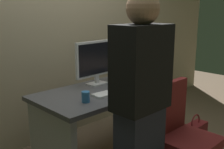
% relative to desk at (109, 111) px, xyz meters
% --- Properties ---
extents(wall_back, '(6.40, 0.10, 3.00)m').
position_rel_desk_xyz_m(wall_back, '(0.00, 0.87, 0.98)').
color(wall_back, tan).
rests_on(wall_back, ground).
extents(desk, '(1.47, 0.73, 0.76)m').
position_rel_desk_xyz_m(desk, '(0.00, 0.00, 0.00)').
color(desk, '#4C4C51').
rests_on(desk, ground).
extents(office_chair, '(0.52, 0.52, 0.94)m').
position_rel_desk_xyz_m(office_chair, '(0.09, -0.80, -0.10)').
color(office_chair, black).
rests_on(office_chair, ground).
extents(person_at_desk, '(0.40, 0.24, 1.64)m').
position_rel_desk_xyz_m(person_at_desk, '(-0.40, -0.75, 0.32)').
color(person_at_desk, '#262838').
rests_on(person_at_desk, ground).
extents(monitor, '(0.54, 0.15, 0.46)m').
position_rel_desk_xyz_m(monitor, '(0.02, 0.19, 0.49)').
color(monitor, silver).
rests_on(monitor, desk).
extents(keyboard, '(0.44, 0.16, 0.02)m').
position_rel_desk_xyz_m(keyboard, '(-0.08, -0.14, 0.24)').
color(keyboard, white).
rests_on(keyboard, desk).
extents(mouse, '(0.06, 0.10, 0.03)m').
position_rel_desk_xyz_m(mouse, '(0.20, -0.16, 0.25)').
color(mouse, white).
rests_on(mouse, desk).
extents(cup_near_keyboard, '(0.07, 0.07, 0.09)m').
position_rel_desk_xyz_m(cup_near_keyboard, '(-0.42, -0.17, 0.28)').
color(cup_near_keyboard, '#3372B2').
rests_on(cup_near_keyboard, desk).
extents(book_stack, '(0.20, 0.19, 0.15)m').
position_rel_desk_xyz_m(book_stack, '(0.40, 0.16, 0.31)').
color(book_stack, black).
rests_on(book_stack, desk).
extents(cell_phone, '(0.09, 0.15, 0.01)m').
position_rel_desk_xyz_m(cell_phone, '(0.46, -0.16, 0.24)').
color(cell_phone, black).
rests_on(cell_phone, desk).
extents(handbag, '(0.34, 0.14, 0.38)m').
position_rel_desk_xyz_m(handbag, '(0.89, -0.49, -0.39)').
color(handbag, maroon).
rests_on(handbag, ground).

